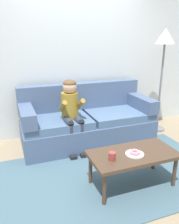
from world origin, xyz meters
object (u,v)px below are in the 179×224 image
Objects in this scene: person_child at (71,109)px; floor_lamp at (164,47)px; coffee_table at (133,156)px; toy_controller at (128,156)px; donut at (135,152)px; mug at (112,156)px; couch at (87,122)px.

floor_lamp is at bearing 6.83° from person_child.
coffee_table is 0.75m from toy_controller.
donut is 1.33× the size of mug.
person_child is (-0.40, 1.15, 0.29)m from coffee_table.
person_child is at bearing -173.17° from floor_lamp.
person_child is at bearing 108.15° from donut.
donut is (-0.01, -0.04, 0.08)m from coffee_table.
mug is 0.40× the size of toy_controller.
person_child is 0.60× the size of floor_lamp.
floor_lamp is (1.44, 0.00, 1.19)m from couch.
couch is 1.41m from donut.
person_child is 1.97m from floor_lamp.
mug is 2.42m from floor_lamp.
floor_lamp is at bearing 45.08° from coffee_table.
floor_lamp is (1.76, 0.21, 0.86)m from person_child.
mug reaches higher than donut.
mug is (-0.29, -0.01, 0.01)m from donut.
mug is at bearing -85.26° from person_child.
mug is 0.05× the size of floor_lamp.
person_child is at bearing 94.74° from mug.
couch is 17.86× the size of donut.
mug is at bearing -169.53° from coffee_table.
person_child is 1.23m from mug.
coffee_table is at bearing -70.92° from person_child.
person_child is 9.18× the size of donut.
couch is 23.81× the size of mug.
donut is at bearing -99.90° from coffee_table.
coffee_table is (0.08, -1.36, 0.04)m from couch.
coffee_table is at bearing 80.10° from donut.
toy_controller is at bearing -63.96° from couch.
mug is at bearing -98.87° from couch.
couch is 9.48× the size of toy_controller.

